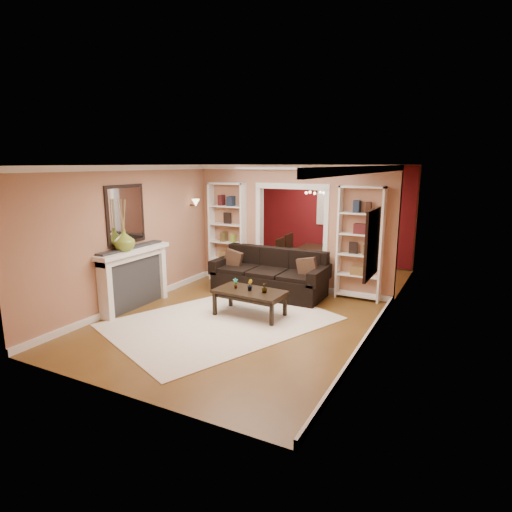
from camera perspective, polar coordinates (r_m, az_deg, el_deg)
The scene contains 30 objects.
floor at distance 8.68m, azimuth 1.60°, elevation -6.09°, with size 8.00×8.00×0.00m, color brown.
ceiling at distance 8.23m, azimuth 1.71°, elevation 12.04°, with size 8.00×8.00×0.00m, color white.
wall_back at distance 12.04m, azimuth 9.99°, elevation 5.51°, with size 8.00×8.00×0.00m, color #AB775A.
wall_front at distance 5.13m, azimuth -18.20°, elevation -4.01°, with size 8.00×8.00×0.00m, color #AB775A.
wall_left at distance 9.53m, azimuth -10.65°, elevation 3.72°, with size 8.00×8.00×0.00m, color #AB775A.
wall_right at distance 7.66m, azimuth 16.99°, elevation 1.33°, with size 8.00×8.00×0.00m, color #AB775A.
partition_wall at distance 9.43m, azimuth 4.83°, elevation 3.80°, with size 4.50×0.15×2.70m, color #AB775A.
red_back_panel at distance 12.02m, azimuth 9.94°, elevation 5.35°, with size 4.44×0.04×2.64m, color maroon.
dining_window at distance 11.95m, azimuth 9.93°, elevation 6.42°, with size 0.78×0.03×0.98m, color #8CA5CC.
area_rug at distance 7.64m, azimuth -4.61°, elevation -8.69°, with size 2.64×3.69×0.01m, color white.
sofa at distance 9.01m, azimuth 1.75°, elevation -2.26°, with size 2.42×1.04×0.95m, color black.
pillow_left at distance 9.34m, azimuth -3.04°, elevation -0.60°, with size 0.38×0.11×0.38m, color #4F3421.
pillow_right at distance 8.62m, azimuth 6.85°, elevation -1.72°, with size 0.40×0.11×0.40m, color #4F3421.
coffee_table at distance 7.82m, azimuth -0.84°, elevation -6.30°, with size 1.27×0.69×0.48m, color black.
plant_left at distance 7.86m, azimuth -2.75°, elevation -3.65°, with size 0.10×0.07×0.19m, color #336626.
plant_center at distance 7.72m, azimuth -0.84°, elevation -3.89°, with size 0.11×0.09×0.20m, color #336626.
plant_right at distance 7.59m, azimuth 1.13°, elevation -4.25°, with size 0.10×0.10×0.18m, color #336626.
bookshelf_left at distance 10.00m, azimuth -3.80°, elevation 3.15°, with size 0.90×0.30×2.30m, color white.
bookshelf_right at distance 8.83m, azimuth 13.70°, elevation 1.60°, with size 0.90×0.30×2.30m, color white.
fireplace at distance 8.47m, azimuth -15.82°, elevation -2.93°, with size 0.32×1.70×1.16m, color white.
vase at distance 8.15m, azimuth -17.19°, elevation 2.04°, with size 0.39×0.39×0.40m, color olive.
mirror at distance 8.34m, azimuth -17.02°, elevation 5.32°, with size 0.03×0.95×1.10m, color silver.
wall_sconce at distance 9.85m, azimuth -8.33°, elevation 6.89°, with size 0.18×0.18×0.22m, color #FFE0A5.
framed_art at distance 6.67m, azimuth 15.16°, elevation 1.61°, with size 0.04×0.85×1.05m, color black.
dining_table at distance 10.95m, azimuth 7.61°, elevation -0.69°, with size 0.93×1.67×0.59m, color black.
dining_chair_nw at distance 10.84m, azimuth 4.36°, elevation 0.07°, with size 0.44×0.44×0.89m, color black.
dining_chair_ne at distance 10.49m, azimuth 9.89°, elevation -0.84°, with size 0.38×0.38×0.77m, color black.
dining_chair_sw at distance 11.38m, azimuth 5.54°, elevation 0.72°, with size 0.46×0.46×0.92m, color black.
dining_chair_se at distance 11.04m, azimuth 10.84°, elevation -0.08°, with size 0.41×0.41×0.82m, color black.
chandelier at distance 10.75m, azimuth 8.01°, elevation 8.36°, with size 0.50×0.50×0.30m, color #342017.
Camera 1 is at (3.57, -7.42, 2.74)m, focal length 30.00 mm.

